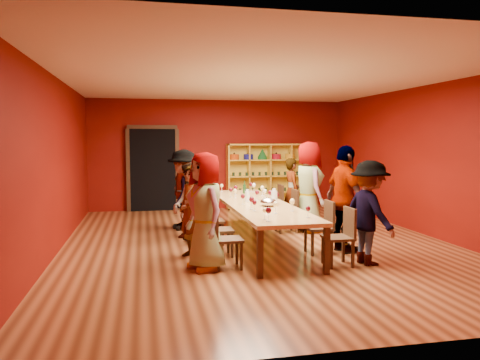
{
  "coord_description": "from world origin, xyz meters",
  "views": [
    {
      "loc": [
        -2.05,
        -8.33,
        1.93
      ],
      "look_at": [
        -0.25,
        0.36,
        1.15
      ],
      "focal_mm": 35.0,
      "sensor_mm": 36.0,
      "label": 1
    }
  ],
  "objects_px": {
    "tasting_table": "(257,206)",
    "chair_person_right_3": "(290,208)",
    "person_right_0": "(370,213)",
    "person_right_1": "(345,199)",
    "chair_person_left_2": "(208,218)",
    "shelving_unit": "(269,173)",
    "person_left_4": "(182,192)",
    "person_left_3": "(184,193)",
    "wine_bottle": "(244,189)",
    "chair_person_left_4": "(198,206)",
    "person_right_4": "(292,191)",
    "person_left_2": "(190,204)",
    "chair_person_right_1": "(323,224)",
    "spittoon_bowl": "(268,202)",
    "person_left_0": "(206,211)",
    "chair_person_left_0": "(223,235)",
    "person_right_3": "(309,187)",
    "person_left_1": "(191,212)",
    "chair_person_left_1": "(215,226)",
    "chair_person_right_4": "(276,202)",
    "chair_person_right_0": "(343,233)",
    "chair_person_left_3": "(203,211)"
  },
  "relations": [
    {
      "from": "tasting_table",
      "to": "chair_person_right_3",
      "type": "height_order",
      "value": "chair_person_right_3"
    },
    {
      "from": "person_right_0",
      "to": "person_right_1",
      "type": "distance_m",
      "value": 0.8
    },
    {
      "from": "chair_person_right_3",
      "to": "chair_person_left_2",
      "type": "bearing_deg",
      "value": -157.0
    },
    {
      "from": "shelving_unit",
      "to": "person_left_4",
      "type": "relative_size",
      "value": 1.49
    },
    {
      "from": "person_left_3",
      "to": "wine_bottle",
      "type": "distance_m",
      "value": 1.55
    },
    {
      "from": "chair_person_left_4",
      "to": "person_right_4",
      "type": "height_order",
      "value": "person_right_4"
    },
    {
      "from": "person_left_2",
      "to": "chair_person_right_1",
      "type": "distance_m",
      "value": 2.4
    },
    {
      "from": "spittoon_bowl",
      "to": "person_right_4",
      "type": "bearing_deg",
      "value": 62.85
    },
    {
      "from": "person_left_0",
      "to": "chair_person_right_1",
      "type": "relative_size",
      "value": 1.95
    },
    {
      "from": "spittoon_bowl",
      "to": "person_right_0",
      "type": "bearing_deg",
      "value": -47.25
    },
    {
      "from": "tasting_table",
      "to": "chair_person_left_4",
      "type": "xyz_separation_m",
      "value": [
        -0.91,
        1.65,
        -0.2
      ]
    },
    {
      "from": "chair_person_left_2",
      "to": "spittoon_bowl",
      "type": "xyz_separation_m",
      "value": [
        1.01,
        -0.51,
        0.32
      ]
    },
    {
      "from": "shelving_unit",
      "to": "person_left_2",
      "type": "distance_m",
      "value": 4.99
    },
    {
      "from": "chair_person_left_0",
      "to": "person_right_3",
      "type": "distance_m",
      "value": 3.31
    },
    {
      "from": "wine_bottle",
      "to": "person_right_0",
      "type": "bearing_deg",
      "value": -69.36
    },
    {
      "from": "person_left_1",
      "to": "shelving_unit",
      "type": "bearing_deg",
      "value": 127.37
    },
    {
      "from": "chair_person_left_1",
      "to": "person_left_1",
      "type": "distance_m",
      "value": 0.47
    },
    {
      "from": "tasting_table",
      "to": "person_right_4",
      "type": "height_order",
      "value": "person_right_4"
    },
    {
      "from": "person_left_3",
      "to": "chair_person_left_1",
      "type": "bearing_deg",
      "value": 30.93
    },
    {
      "from": "chair_person_right_4",
      "to": "chair_person_left_1",
      "type": "bearing_deg",
      "value": -123.89
    },
    {
      "from": "tasting_table",
      "to": "chair_person_right_0",
      "type": "relative_size",
      "value": 5.06
    },
    {
      "from": "chair_person_left_0",
      "to": "chair_person_left_1",
      "type": "height_order",
      "value": "same"
    },
    {
      "from": "tasting_table",
      "to": "chair_person_right_3",
      "type": "xyz_separation_m",
      "value": [
        0.91,
        0.85,
        -0.2
      ]
    },
    {
      "from": "chair_person_left_0",
      "to": "shelving_unit",
      "type": "bearing_deg",
      "value": 68.56
    },
    {
      "from": "wine_bottle",
      "to": "chair_person_left_2",
      "type": "bearing_deg",
      "value": -124.49
    },
    {
      "from": "shelving_unit",
      "to": "chair_person_right_0",
      "type": "height_order",
      "value": "shelving_unit"
    },
    {
      "from": "person_left_2",
      "to": "person_left_3",
      "type": "height_order",
      "value": "person_left_3"
    },
    {
      "from": "chair_person_left_0",
      "to": "person_left_3",
      "type": "relative_size",
      "value": 0.51
    },
    {
      "from": "chair_person_left_3",
      "to": "spittoon_bowl",
      "type": "relative_size",
      "value": 3.04
    },
    {
      "from": "shelving_unit",
      "to": "person_right_0",
      "type": "xyz_separation_m",
      "value": [
        -0.05,
        -6.09,
        -0.18
      ]
    },
    {
      "from": "person_left_2",
      "to": "chair_person_right_4",
      "type": "height_order",
      "value": "person_left_2"
    },
    {
      "from": "chair_person_left_0",
      "to": "wine_bottle",
      "type": "xyz_separation_m",
      "value": [
        1.0,
        3.1,
        0.36
      ]
    },
    {
      "from": "chair_person_left_0",
      "to": "person_right_1",
      "type": "distance_m",
      "value": 2.32
    },
    {
      "from": "chair_person_left_4",
      "to": "person_right_0",
      "type": "relative_size",
      "value": 0.55
    },
    {
      "from": "person_right_3",
      "to": "chair_person_right_1",
      "type": "bearing_deg",
      "value": 162.06
    },
    {
      "from": "person_left_0",
      "to": "chair_person_right_0",
      "type": "distance_m",
      "value": 2.12
    },
    {
      "from": "chair_person_right_3",
      "to": "chair_person_right_4",
      "type": "bearing_deg",
      "value": 90.0
    },
    {
      "from": "chair_person_left_4",
      "to": "person_right_3",
      "type": "xyz_separation_m",
      "value": [
        2.22,
        -0.8,
        0.44
      ]
    },
    {
      "from": "chair_person_left_0",
      "to": "chair_person_right_0",
      "type": "xyz_separation_m",
      "value": [
        1.82,
        -0.22,
        0.0
      ]
    },
    {
      "from": "person_left_2",
      "to": "tasting_table",
      "type": "bearing_deg",
      "value": 80.73
    },
    {
      "from": "person_right_3",
      "to": "chair_person_left_1",
      "type": "bearing_deg",
      "value": 121.33
    },
    {
      "from": "chair_person_left_3",
      "to": "wine_bottle",
      "type": "height_order",
      "value": "wine_bottle"
    },
    {
      "from": "chair_person_left_4",
      "to": "spittoon_bowl",
      "type": "height_order",
      "value": "spittoon_bowl"
    },
    {
      "from": "chair_person_left_0",
      "to": "person_right_3",
      "type": "xyz_separation_m",
      "value": [
        2.22,
        2.41,
        0.44
      ]
    },
    {
      "from": "shelving_unit",
      "to": "chair_person_right_3",
      "type": "relative_size",
      "value": 2.7
    },
    {
      "from": "shelving_unit",
      "to": "person_left_2",
      "type": "relative_size",
      "value": 1.59
    },
    {
      "from": "person_left_2",
      "to": "person_right_0",
      "type": "distance_m",
      "value": 3.17
    },
    {
      "from": "person_right_4",
      "to": "wine_bottle",
      "type": "height_order",
      "value": "person_right_4"
    },
    {
      "from": "tasting_table",
      "to": "person_right_1",
      "type": "distance_m",
      "value": 1.64
    },
    {
      "from": "person_right_1",
      "to": "person_right_3",
      "type": "bearing_deg",
      "value": -7.11
    }
  ]
}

